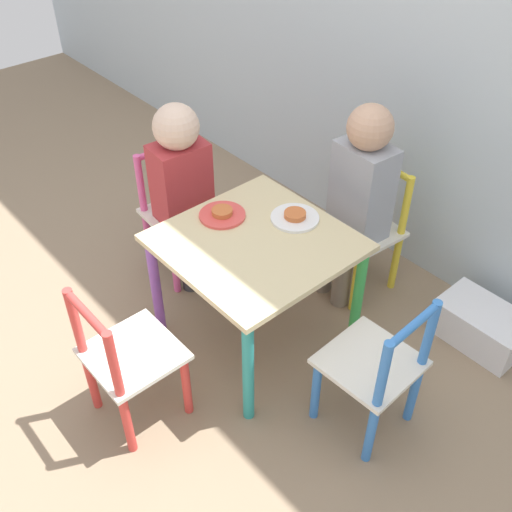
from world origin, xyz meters
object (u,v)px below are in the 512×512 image
(child_back, at_px, (359,190))
(storage_bin, at_px, (481,325))
(kids_table, at_px, (256,256))
(chair_red, at_px, (127,361))
(plate_back, at_px, (295,217))
(child_left, at_px, (183,180))
(chair_yellow, at_px, (364,231))
(chair_blue, at_px, (376,370))
(chair_pink, at_px, (179,214))
(plate_left, at_px, (222,214))

(child_back, relative_size, storage_bin, 2.51)
(kids_table, height_order, child_back, child_back)
(chair_red, xyz_separation_m, plate_back, (0.00, 0.68, 0.20))
(child_left, bearing_deg, chair_yellow, -41.48)
(child_left, bearing_deg, chair_blue, -86.27)
(child_left, bearing_deg, chair_red, -136.05)
(kids_table, distance_m, plate_back, 0.19)
(child_back, height_order, storage_bin, child_back)
(chair_yellow, height_order, chair_blue, same)
(chair_pink, distance_m, plate_left, 0.39)
(chair_blue, xyz_separation_m, child_left, (-0.96, 0.02, 0.19))
(chair_red, height_order, plate_back, chair_red)
(child_left, distance_m, plate_left, 0.28)
(storage_bin, bearing_deg, child_left, -150.72)
(plate_back, bearing_deg, chair_yellow, 82.75)
(child_back, bearing_deg, kids_table, -90.00)
(chair_red, bearing_deg, plate_back, -89.98)
(chair_pink, distance_m, child_back, 0.71)
(kids_table, relative_size, child_back, 0.72)
(chair_yellow, xyz_separation_m, chair_blue, (0.47, -0.49, 0.00))
(kids_table, height_order, plate_back, plate_back)
(chair_red, relative_size, child_back, 0.66)
(kids_table, relative_size, plate_back, 3.43)
(chair_yellow, height_order, child_left, child_left)
(chair_yellow, bearing_deg, plate_left, -108.13)
(chair_pink, height_order, plate_back, chair_pink)
(chair_pink, relative_size, chair_blue, 1.00)
(chair_yellow, height_order, plate_back, chair_yellow)
(chair_blue, xyz_separation_m, child_back, (-0.47, 0.43, 0.21))
(plate_back, xyz_separation_m, storage_bin, (0.54, 0.42, -0.38))
(kids_table, distance_m, child_back, 0.46)
(chair_blue, xyz_separation_m, storage_bin, (0.03, 0.57, -0.18))
(plate_left, bearing_deg, storage_bin, 39.60)
(chair_pink, xyz_separation_m, chair_blue, (1.02, -0.02, 0.00))
(chair_yellow, relative_size, chair_red, 1.00)
(kids_table, bearing_deg, plate_left, 180.00)
(chair_pink, relative_size, child_back, 0.66)
(chair_pink, height_order, child_back, child_back)
(chair_blue, height_order, child_left, child_left)
(chair_red, relative_size, chair_blue, 1.00)
(chair_red, bearing_deg, chair_pink, -47.29)
(child_back, bearing_deg, storage_bin, 20.65)
(child_left, relative_size, plate_back, 4.48)
(chair_yellow, xyz_separation_m, plate_left, (-0.21, -0.51, 0.20))
(chair_red, relative_size, plate_back, 3.13)
(chair_red, distance_m, chair_blue, 0.74)
(chair_blue, bearing_deg, chair_pink, -93.51)
(plate_left, bearing_deg, chair_blue, 1.78)
(child_back, relative_size, plate_back, 4.75)
(child_left, distance_m, plate_back, 0.47)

